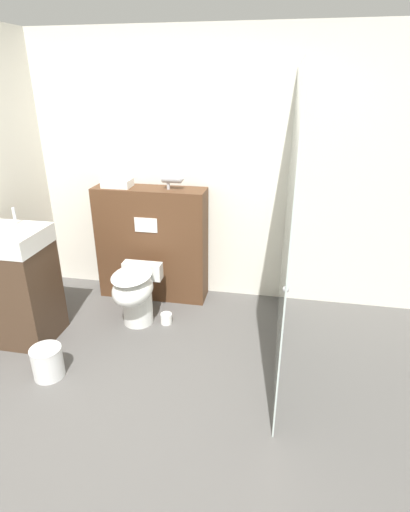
{
  "coord_description": "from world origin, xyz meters",
  "views": [
    {
      "loc": [
        0.77,
        -1.81,
        2.04
      ],
      "look_at": [
        0.2,
        1.13,
        0.73
      ],
      "focal_mm": 28.0,
      "sensor_mm": 36.0,
      "label": 1
    }
  ],
  "objects_px": {
    "sink_vanity": "(18,286)",
    "hair_drier": "(173,179)",
    "toilet": "(135,292)",
    "waste_bin": "(48,362)"
  },
  "relations": [
    {
      "from": "hair_drier",
      "to": "sink_vanity",
      "type": "bearing_deg",
      "value": -139.88
    },
    {
      "from": "toilet",
      "to": "hair_drier",
      "type": "distance_m",
      "value": 1.09
    },
    {
      "from": "hair_drier",
      "to": "toilet",
      "type": "bearing_deg",
      "value": -112.13
    },
    {
      "from": "waste_bin",
      "to": "toilet",
      "type": "bearing_deg",
      "value": 63.02
    },
    {
      "from": "toilet",
      "to": "sink_vanity",
      "type": "relative_size",
      "value": 0.49
    },
    {
      "from": "toilet",
      "to": "sink_vanity",
      "type": "bearing_deg",
      "value": -156.94
    },
    {
      "from": "sink_vanity",
      "to": "hair_drier",
      "type": "bearing_deg",
      "value": 40.12
    },
    {
      "from": "waste_bin",
      "to": "sink_vanity",
      "type": "bearing_deg",
      "value": 136.76
    },
    {
      "from": "toilet",
      "to": "waste_bin",
      "type": "bearing_deg",
      "value": -116.98
    },
    {
      "from": "sink_vanity",
      "to": "hair_drier",
      "type": "xyz_separation_m",
      "value": [
        1.1,
        0.93,
        0.73
      ]
    }
  ]
}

